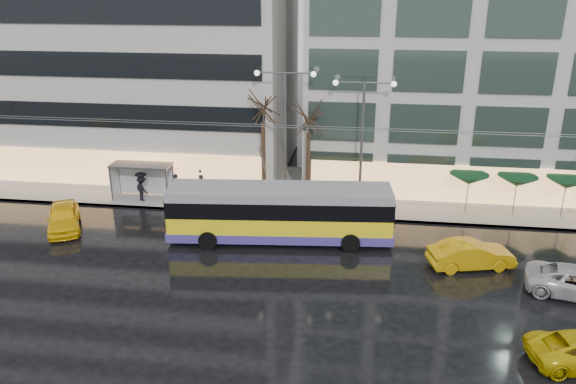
% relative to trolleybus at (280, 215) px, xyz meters
% --- Properties ---
extents(ground, '(140.00, 140.00, 0.00)m').
position_rel_trolleybus_xyz_m(ground, '(-2.46, -5.38, -1.63)').
color(ground, black).
rests_on(ground, ground).
extents(sidewalk, '(80.00, 10.00, 0.15)m').
position_rel_trolleybus_xyz_m(sidewalk, '(-0.46, 8.62, -1.56)').
color(sidewalk, gray).
rests_on(sidewalk, ground).
extents(kerb, '(80.00, 0.10, 0.15)m').
position_rel_trolleybus_xyz_m(kerb, '(-0.46, 3.67, -1.56)').
color(kerb, slate).
rests_on(kerb, ground).
extents(building_left, '(34.00, 14.00, 22.00)m').
position_rel_trolleybus_xyz_m(building_left, '(-18.46, 13.62, 9.52)').
color(building_left, '#BCBAB3').
rests_on(building_left, sidewalk).
extents(building_right, '(32.00, 14.00, 25.00)m').
position_rel_trolleybus_xyz_m(building_right, '(16.54, 13.62, 11.02)').
color(building_right, '#BCBAB3').
rests_on(building_right, sidewalk).
extents(trolleybus, '(13.19, 5.41, 6.03)m').
position_rel_trolleybus_xyz_m(trolleybus, '(0.00, 0.00, 0.00)').
color(trolleybus, yellow).
rests_on(trolleybus, ground).
extents(catenary, '(42.24, 5.12, 7.00)m').
position_rel_trolleybus_xyz_m(catenary, '(-1.46, 2.55, 2.62)').
color(catenary, '#595B60').
rests_on(catenary, ground).
extents(bus_shelter, '(4.20, 1.60, 2.51)m').
position_rel_trolleybus_xyz_m(bus_shelter, '(-10.84, 5.30, 0.33)').
color(bus_shelter, '#595B60').
rests_on(bus_shelter, sidewalk).
extents(street_lamp_near, '(3.96, 0.36, 9.03)m').
position_rel_trolleybus_xyz_m(street_lamp_near, '(-0.46, 5.42, 4.36)').
color(street_lamp_near, '#595B60').
rests_on(street_lamp_near, sidewalk).
extents(street_lamp_far, '(3.96, 0.36, 8.53)m').
position_rel_trolleybus_xyz_m(street_lamp_far, '(4.54, 5.42, 4.08)').
color(street_lamp_far, '#595B60').
rests_on(street_lamp_far, sidewalk).
extents(tree_a, '(3.20, 3.20, 8.40)m').
position_rel_trolleybus_xyz_m(tree_a, '(-1.96, 5.62, 5.46)').
color(tree_a, black).
rests_on(tree_a, sidewalk).
extents(tree_b, '(3.20, 3.20, 7.70)m').
position_rel_trolleybus_xyz_m(tree_b, '(1.04, 5.82, 4.77)').
color(tree_b, black).
rests_on(tree_b, sidewalk).
extents(parasol_a, '(2.50, 2.50, 2.65)m').
position_rel_trolleybus_xyz_m(parasol_a, '(11.54, 5.62, 0.82)').
color(parasol_a, '#595B60').
rests_on(parasol_a, sidewalk).
extents(parasol_b, '(2.50, 2.50, 2.65)m').
position_rel_trolleybus_xyz_m(parasol_b, '(14.54, 5.62, 0.82)').
color(parasol_b, '#595B60').
rests_on(parasol_b, sidewalk).
extents(parasol_c, '(2.50, 2.50, 2.65)m').
position_rel_trolleybus_xyz_m(parasol_c, '(17.54, 5.62, 0.82)').
color(parasol_c, '#595B60').
rests_on(parasol_c, sidewalk).
extents(taxi_a, '(3.75, 4.96, 1.57)m').
position_rel_trolleybus_xyz_m(taxi_a, '(-13.50, -0.24, -0.85)').
color(taxi_a, yellow).
rests_on(taxi_a, ground).
extents(taxi_b, '(4.80, 2.68, 1.50)m').
position_rel_trolleybus_xyz_m(taxi_b, '(10.64, -1.95, -0.88)').
color(taxi_b, '#D2990B').
rests_on(taxi_b, ground).
extents(pedestrian_a, '(0.98, 1.00, 2.19)m').
position_rel_trolleybus_xyz_m(pedestrian_a, '(-8.20, 5.60, -0.05)').
color(pedestrian_a, black).
rests_on(pedestrian_a, sidewalk).
extents(pedestrian_b, '(1.19, 1.19, 1.94)m').
position_rel_trolleybus_xyz_m(pedestrian_b, '(-6.76, 6.63, -0.51)').
color(pedestrian_b, black).
rests_on(pedestrian_b, sidewalk).
extents(pedestrian_c, '(1.32, 1.19, 2.11)m').
position_rel_trolleybus_xyz_m(pedestrian_c, '(-10.38, 4.70, -0.37)').
color(pedestrian_c, black).
rests_on(pedestrian_c, sidewalk).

